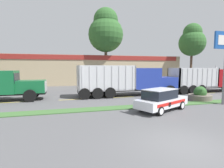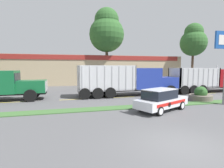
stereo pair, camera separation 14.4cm
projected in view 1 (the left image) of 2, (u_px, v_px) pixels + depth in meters
name	position (u px, v px, depth m)	size (l,w,h in m)	color
ground_plane	(183.00, 145.00, 7.16)	(600.00, 600.00, 0.00)	#515154
grass_verge	(126.00, 107.00, 13.81)	(120.00, 1.24, 0.06)	#3D6633
centre_line_3	(10.00, 102.00, 15.82)	(2.40, 0.14, 0.01)	yellow
centre_line_4	(71.00, 100.00, 17.21)	(2.40, 0.14, 0.01)	yellow
centre_line_5	(123.00, 97.00, 18.60)	(2.40, 0.14, 0.01)	yellow
centre_line_6	(168.00, 95.00, 19.99)	(2.40, 0.14, 0.01)	yellow
centre_line_7	(207.00, 93.00, 21.38)	(2.40, 0.14, 0.01)	yellow
dump_truck_mid	(136.00, 81.00, 19.74)	(11.45, 2.61, 3.37)	black
dump_truck_trail	(213.00, 80.00, 22.83)	(10.37, 2.79, 3.38)	black
rally_car	(161.00, 99.00, 12.85)	(4.73, 3.42, 1.64)	silver
stone_planter	(200.00, 95.00, 16.89)	(2.14, 2.14, 1.35)	#6B6056
store_building_backdrop	(87.00, 70.00, 36.31)	(35.78, 12.10, 5.30)	tan
tree_behind_centre	(192.00, 41.00, 33.24)	(4.93, 4.93, 11.47)	brown
tree_behind_right	(106.00, 31.00, 31.20)	(6.24, 6.24, 13.69)	brown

